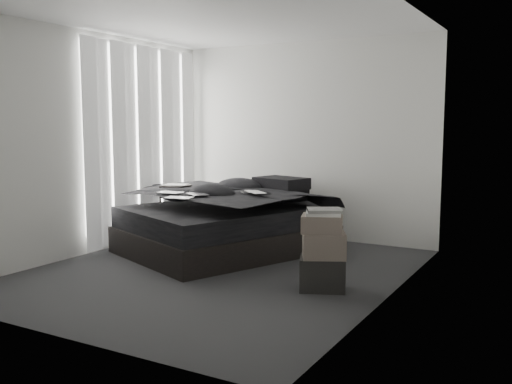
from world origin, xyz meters
The scene contains 25 objects.
floor centered at (0.00, 0.00, 0.00)m, with size 3.60×4.20×0.01m, color #313133.
ceiling centered at (0.00, 0.00, 2.60)m, with size 3.60×4.20×0.01m, color white.
wall_back centered at (0.00, 2.10, 1.30)m, with size 3.60×0.01×2.60m, color silver.
wall_front centered at (0.00, -2.10, 1.30)m, with size 3.60×0.01×2.60m, color silver.
wall_left centered at (-1.80, 0.00, 1.30)m, with size 0.01×4.20×2.60m, color silver.
wall_right centered at (1.80, 0.00, 1.30)m, with size 0.01×4.20×2.60m, color silver.
window_left centered at (-1.78, 0.90, 1.35)m, with size 0.02×2.00×2.30m, color white.
curtain_left centered at (-1.73, 0.90, 1.28)m, with size 0.06×2.12×2.48m, color white.
bed centered at (-0.44, 0.84, 0.15)m, with size 1.71×2.26×0.31m, color black.
mattress centered at (-0.44, 0.84, 0.43)m, with size 1.64×2.19×0.24m, color black.
duvet centered at (-0.46, 0.79, 0.68)m, with size 1.67×1.93×0.26m, color black.
pillow_lower centered at (-0.16, 1.68, 0.62)m, with size 0.68×0.46×0.15m, color black.
pillow_upper centered at (-0.10, 1.63, 0.77)m, with size 0.64×0.44×0.14m, color black.
laptop centered at (-0.03, 0.74, 0.82)m, with size 0.36×0.23×0.03m, color silver.
comic_a centered at (-0.92, 0.39, 0.81)m, with size 0.28×0.19×0.01m, color black.
comic_b centered at (-0.55, 0.42, 0.82)m, with size 0.28×0.19×0.01m, color black.
comic_c centered at (-0.54, 0.06, 0.83)m, with size 0.28×0.19×0.01m, color black.
side_stand centered at (-1.35, 1.06, 0.36)m, with size 0.40×0.40×0.73m, color black.
papers centered at (-1.34, 1.05, 0.74)m, with size 0.28×0.21×0.01m, color white.
floor_books centered at (-1.10, 0.66, 0.07)m, with size 0.15×0.21×0.15m, color black.
box_lower centered at (1.20, -0.07, 0.15)m, with size 0.41×0.32×0.31m, color black.
box_mid centered at (1.21, -0.07, 0.42)m, with size 0.39×0.31×0.23m, color #655950.
box_upper centered at (1.19, -0.07, 0.62)m, with size 0.37×0.30×0.16m, color #655950.
art_book_white centered at (1.20, -0.07, 0.72)m, with size 0.31×0.25×0.03m, color silver.
art_book_snake centered at (1.21, -0.07, 0.75)m, with size 0.31×0.24×0.03m, color silver.
Camera 1 is at (3.20, -4.85, 1.54)m, focal length 40.00 mm.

